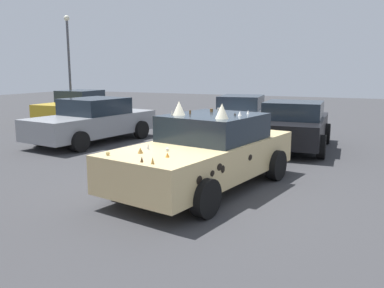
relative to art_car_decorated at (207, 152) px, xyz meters
The scene contains 7 objects.
ground_plane 0.75m from the art_car_decorated, 169.26° to the left, with size 60.00×60.00×0.00m, color #38383A.
art_car_decorated is the anchor object (origin of this frame).
parked_sedan_row_back_far 8.12m from the art_car_decorated, 12.42° to the left, with size 4.44×2.35×1.42m.
parked_sedan_behind_left 6.46m from the art_car_decorated, 58.62° to the left, with size 4.78×2.49×1.47m.
parked_sedan_behind_right 5.02m from the art_car_decorated, ahead, with size 4.14×2.22×1.47m.
parked_sedan_far_right 12.45m from the art_car_decorated, 52.07° to the left, with size 4.13×2.12×1.44m.
lot_lamp_post 14.62m from the art_car_decorated, 51.62° to the left, with size 0.28×0.28×5.09m.
Camera 1 is at (-7.43, -3.08, 2.41)m, focal length 37.71 mm.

